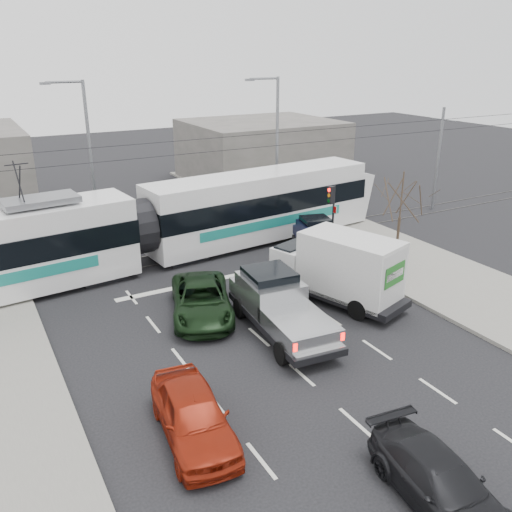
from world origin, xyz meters
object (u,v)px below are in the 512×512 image
dark_car (441,483)px  tram (138,228)px  bare_tree (401,199)px  navy_pickup (319,239)px  green_car (202,300)px  street_lamp_far (87,150)px  box_truck (339,269)px  traffic_signal (332,204)px  red_car (193,415)px  street_lamp_near (275,140)px  silver_pickup (278,304)px

dark_car → tram: bearing=101.0°
bare_tree → dark_car: 15.57m
navy_pickup → green_car: (-8.48, -3.49, -0.25)m
street_lamp_far → tram: street_lamp_far is taller
street_lamp_far → navy_pickup: size_ratio=1.81×
street_lamp_far → dark_car: (2.28, -25.43, -4.47)m
box_truck → traffic_signal: bearing=39.1°
green_car → red_car: 7.74m
green_car → tram: bearing=114.6°
green_car → bare_tree: bearing=18.1°
tram → navy_pickup: tram is taller
tram → red_car: size_ratio=6.48×
navy_pickup → dark_car: 17.40m
street_lamp_far → red_car: street_lamp_far is taller
street_lamp_near → box_truck: street_lamp_near is taller
street_lamp_near → green_car: (-10.22, -11.21, -4.39)m
bare_tree → box_truck: 5.27m
traffic_signal → green_car: size_ratio=0.69×
dark_car → red_car: bearing=135.8°
silver_pickup → green_car: (-2.18, 2.58, -0.40)m
street_lamp_near → street_lamp_far: (-11.50, 2.00, 0.00)m
street_lamp_near → green_car: bearing=-132.4°
street_lamp_near → red_car: street_lamp_near is taller
bare_tree → traffic_signal: 4.28m
silver_pickup → navy_pickup: (6.30, 6.08, -0.15)m
tram → green_car: 6.81m
bare_tree → red_car: (-13.82, -6.70, -3.02)m
red_car → traffic_signal: bearing=47.0°
navy_pickup → box_truck: bearing=-102.4°
navy_pickup → red_car: size_ratio=1.10×
traffic_signal → box_truck: bearing=-123.0°
bare_tree → green_car: (-10.50, 0.29, -3.07)m
red_car → dark_car: (4.31, -5.22, -0.13)m
dark_car → navy_pickup: bearing=70.8°
street_lamp_far → dark_car: bearing=-84.9°
bare_tree → green_car: bearing=178.4°
street_lamp_far → box_truck: (7.21, -14.82, -3.56)m
box_truck → green_car: (-5.92, 1.61, -0.82)m
tram → dark_car: 18.98m
street_lamp_far → green_car: bearing=-84.5°
street_lamp_far → dark_car: 25.92m
street_lamp_near → box_truck: bearing=-108.5°
bare_tree → dark_car: bare_tree is taller
bare_tree → navy_pickup: 5.13m
street_lamp_far → navy_pickup: street_lamp_far is taller
silver_pickup → red_car: (-5.49, -4.41, -0.36)m
street_lamp_near → red_car: (-13.53, -18.20, -4.34)m
bare_tree → traffic_signal: bare_tree is taller
silver_pickup → red_car: silver_pickup is taller
bare_tree → tram: size_ratio=0.17×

